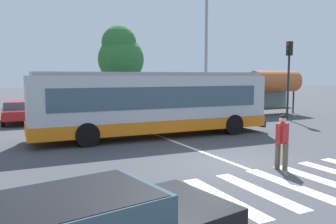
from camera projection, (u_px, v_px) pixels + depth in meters
The scene contains 15 objects.
ground_plane at pixel (232, 164), 11.30m from camera, with size 160.00×160.00×0.00m, color #424449.
city_transit_bus at pixel (153, 103), 16.34m from camera, with size 11.49×2.97×3.06m.
pedestrian_crossing_street at pixel (282, 139), 10.56m from camera, with size 0.54×0.40×1.72m.
parked_car_red at pixel (18, 111), 21.06m from camera, with size 1.94×4.54×1.35m.
parked_car_champagne at pixel (65, 109), 22.20m from camera, with size 1.91×4.52×1.35m.
parked_car_teal at pixel (107, 107), 23.23m from camera, with size 1.98×4.56×1.35m.
parked_car_black at pixel (144, 106), 24.44m from camera, with size 2.00×4.57×1.35m.
parked_car_charcoal at pixel (178, 104), 25.55m from camera, with size 1.95×4.54×1.35m.
parked_car_white at pixel (206, 103), 26.90m from camera, with size 1.92×4.52×1.35m.
traffic_light_far_corner at pixel (289, 68), 22.43m from camera, with size 0.33×0.32×5.10m.
bus_stop_shelter at pixel (275, 82), 25.48m from camera, with size 4.01×1.54×3.25m.
twin_arm_street_lamp at pixel (206, 37), 23.98m from camera, with size 4.58×0.32×9.10m.
background_tree_right at pixel (120, 55), 28.35m from camera, with size 3.80×3.80×6.99m.
crosswalk_painted_stripes at pixel (289, 184), 9.19m from camera, with size 6.98×3.12×0.01m.
lane_center_line at pixel (202, 152), 13.12m from camera, with size 0.16×24.00×0.01m, color silver.
Camera 1 is at (-6.79, -8.97, 2.90)m, focal length 36.80 mm.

